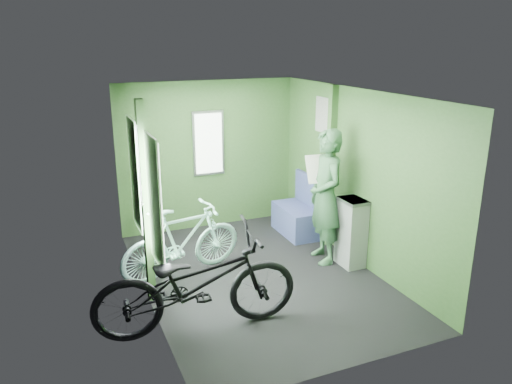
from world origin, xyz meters
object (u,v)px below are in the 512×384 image
(bicycle_black, at_px, (199,331))
(waste_box, at_px, (351,232))
(passenger, at_px, (326,197))
(bicycle_mint, at_px, (184,276))
(bench_seat, at_px, (298,217))

(bicycle_black, xyz_separation_m, waste_box, (2.32, 0.74, 0.46))
(bicycle_black, xyz_separation_m, passenger, (2.07, 1.01, 0.90))
(bicycle_mint, bearing_deg, bicycle_black, 160.35)
(bench_seat, bearing_deg, waste_box, -84.25)
(bench_seat, bearing_deg, bicycle_black, -137.10)
(bench_seat, bearing_deg, passenger, -97.01)
(bicycle_mint, height_order, passenger, passenger)
(bench_seat, bearing_deg, bicycle_mint, -159.29)
(passenger, height_order, bench_seat, passenger)
(bicycle_black, bearing_deg, waste_box, -66.78)
(bicycle_black, xyz_separation_m, bicycle_mint, (0.19, 1.27, 0.00))
(bicycle_black, bearing_deg, bicycle_mint, -3.04)
(bicycle_mint, bearing_deg, bench_seat, -80.91)
(passenger, distance_m, bench_seat, 1.19)
(waste_box, distance_m, bench_seat, 1.29)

